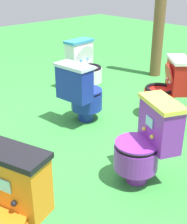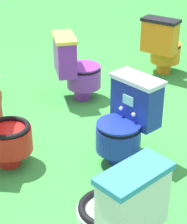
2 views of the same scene
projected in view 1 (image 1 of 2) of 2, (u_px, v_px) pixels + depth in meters
The scene contains 7 objects.
ground at pixel (89, 137), 3.41m from camera, with size 14.00×14.00×0.00m, color green.
toilet_purple at pixel (147, 142), 2.59m from camera, with size 0.62×0.57×0.73m.
toilet_blue at pixel (81, 93), 3.61m from camera, with size 0.53×0.45×0.73m.
toilet_red at pixel (168, 87), 3.76m from camera, with size 0.63×0.63×0.73m.
toilet_orange at pixel (6, 211), 1.85m from camera, with size 0.59×0.54×0.73m.
toilet_white at pixel (85, 65), 4.61m from camera, with size 0.45×0.53×0.73m.
wooden_post at pixel (160, 10), 4.94m from camera, with size 0.18×0.18×2.12m, color brown.
Camera 1 is at (2.01, 2.20, 1.68)m, focal length 50.39 mm.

